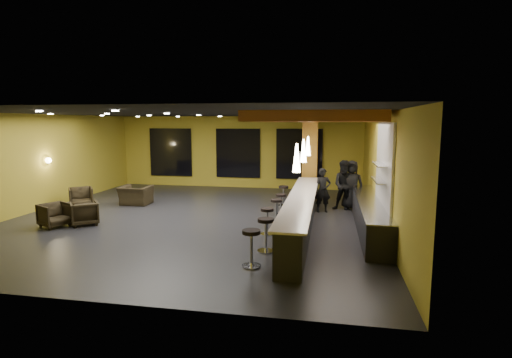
% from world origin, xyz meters
% --- Properties ---
extents(floor, '(12.00, 13.00, 0.10)m').
position_xyz_m(floor, '(0.00, 0.00, -0.05)').
color(floor, black).
rests_on(floor, ground).
extents(ceiling, '(12.00, 13.00, 0.10)m').
position_xyz_m(ceiling, '(0.00, 0.00, 3.55)').
color(ceiling, black).
extents(wall_back, '(12.00, 0.10, 3.50)m').
position_xyz_m(wall_back, '(0.00, 6.55, 1.75)').
color(wall_back, '#A99625').
rests_on(wall_back, floor).
extents(wall_front, '(12.00, 0.10, 3.50)m').
position_xyz_m(wall_front, '(0.00, -6.55, 1.75)').
color(wall_front, '#A99625').
rests_on(wall_front, floor).
extents(wall_left, '(0.10, 13.00, 3.50)m').
position_xyz_m(wall_left, '(-6.05, 0.00, 1.75)').
color(wall_left, '#A99625').
rests_on(wall_left, floor).
extents(wall_right, '(0.10, 13.00, 3.50)m').
position_xyz_m(wall_right, '(6.05, 0.00, 1.75)').
color(wall_right, '#A99625').
rests_on(wall_right, floor).
extents(wood_soffit, '(3.60, 8.00, 0.28)m').
position_xyz_m(wood_soffit, '(4.00, 1.00, 3.36)').
color(wood_soffit, '#AD5F32').
rests_on(wood_soffit, ceiling).
extents(window_left, '(2.20, 0.06, 2.40)m').
position_xyz_m(window_left, '(-3.50, 6.44, 1.70)').
color(window_left, black).
rests_on(window_left, wall_back).
extents(window_center, '(2.20, 0.06, 2.40)m').
position_xyz_m(window_center, '(0.00, 6.44, 1.70)').
color(window_center, black).
rests_on(window_center, wall_back).
extents(window_right, '(2.20, 0.06, 2.40)m').
position_xyz_m(window_right, '(3.00, 6.44, 1.70)').
color(window_right, black).
rests_on(window_right, wall_back).
extents(tile_backsplash, '(0.06, 3.20, 2.40)m').
position_xyz_m(tile_backsplash, '(5.96, -1.00, 2.00)').
color(tile_backsplash, white).
rests_on(tile_backsplash, wall_right).
extents(bar_counter, '(0.60, 8.00, 1.00)m').
position_xyz_m(bar_counter, '(3.65, -1.00, 0.50)').
color(bar_counter, black).
rests_on(bar_counter, floor).
extents(bar_top, '(0.78, 8.10, 0.05)m').
position_xyz_m(bar_top, '(3.65, -1.00, 1.02)').
color(bar_top, silver).
rests_on(bar_top, bar_counter).
extents(prep_counter, '(0.70, 6.00, 0.86)m').
position_xyz_m(prep_counter, '(5.65, -0.50, 0.43)').
color(prep_counter, black).
rests_on(prep_counter, floor).
extents(prep_top, '(0.72, 6.00, 0.03)m').
position_xyz_m(prep_top, '(5.65, -0.50, 0.89)').
color(prep_top, silver).
rests_on(prep_top, prep_counter).
extents(wall_shelf_lower, '(0.30, 1.50, 0.03)m').
position_xyz_m(wall_shelf_lower, '(5.82, -1.20, 1.60)').
color(wall_shelf_lower, silver).
rests_on(wall_shelf_lower, wall_right).
extents(wall_shelf_upper, '(0.30, 1.50, 0.03)m').
position_xyz_m(wall_shelf_upper, '(5.82, -1.20, 2.05)').
color(wall_shelf_upper, silver).
rests_on(wall_shelf_upper, wall_right).
extents(column, '(0.60, 0.60, 3.50)m').
position_xyz_m(column, '(3.65, 3.60, 1.75)').
color(column, olive).
rests_on(column, floor).
extents(wall_sconce, '(0.22, 0.22, 0.22)m').
position_xyz_m(wall_sconce, '(-5.88, 0.50, 1.80)').
color(wall_sconce, '#FFE5B2').
rests_on(wall_sconce, wall_left).
extents(pendant_0, '(0.20, 0.20, 0.70)m').
position_xyz_m(pendant_0, '(3.65, -3.00, 2.35)').
color(pendant_0, white).
rests_on(pendant_0, wood_soffit).
extents(pendant_1, '(0.20, 0.20, 0.70)m').
position_xyz_m(pendant_1, '(3.65, -0.50, 2.35)').
color(pendant_1, white).
rests_on(pendant_1, wood_soffit).
extents(pendant_2, '(0.20, 0.20, 0.70)m').
position_xyz_m(pendant_2, '(3.65, 2.00, 2.35)').
color(pendant_2, white).
rests_on(pendant_2, wood_soffit).
extents(staff_a, '(0.65, 0.50, 1.59)m').
position_xyz_m(staff_a, '(4.23, 1.63, 0.79)').
color(staff_a, black).
rests_on(staff_a, floor).
extents(staff_b, '(0.98, 0.81, 1.84)m').
position_xyz_m(staff_b, '(5.02, 2.07, 0.92)').
color(staff_b, black).
rests_on(staff_b, floor).
extents(staff_c, '(0.93, 0.64, 1.82)m').
position_xyz_m(staff_c, '(5.25, 2.28, 0.91)').
color(staff_c, black).
rests_on(staff_c, floor).
extents(armchair_a, '(1.07, 1.06, 0.73)m').
position_xyz_m(armchair_a, '(-3.87, -1.94, 0.37)').
color(armchair_a, black).
rests_on(armchair_a, floor).
extents(armchair_b, '(1.12, 1.13, 0.74)m').
position_xyz_m(armchair_b, '(-3.12, -1.56, 0.37)').
color(armchair_b, black).
rests_on(armchair_b, floor).
extents(armchair_c, '(1.16, 1.16, 0.76)m').
position_xyz_m(armchair_c, '(-4.81, 0.77, 0.38)').
color(armchair_c, black).
rests_on(armchair_c, floor).
extents(armchair_d, '(1.11, 0.97, 0.72)m').
position_xyz_m(armchair_d, '(-3.01, 1.63, 0.36)').
color(armchair_d, black).
rests_on(armchair_d, floor).
extents(bar_stool_0, '(0.43, 0.43, 0.85)m').
position_xyz_m(bar_stool_0, '(2.77, -4.25, 0.54)').
color(bar_stool_0, silver).
rests_on(bar_stool_0, floor).
extents(bar_stool_1, '(0.43, 0.43, 0.85)m').
position_xyz_m(bar_stool_1, '(2.92, -3.15, 0.54)').
color(bar_stool_1, silver).
rests_on(bar_stool_1, floor).
extents(bar_stool_2, '(0.39, 0.39, 0.77)m').
position_xyz_m(bar_stool_2, '(2.72, -1.63, 0.50)').
color(bar_stool_2, silver).
rests_on(bar_stool_2, floor).
extents(bar_stool_3, '(0.39, 0.39, 0.76)m').
position_xyz_m(bar_stool_3, '(2.80, -0.20, 0.49)').
color(bar_stool_3, silver).
rests_on(bar_stool_3, floor).
extents(bar_stool_4, '(0.37, 0.37, 0.73)m').
position_xyz_m(bar_stool_4, '(2.80, 0.89, 0.47)').
color(bar_stool_4, silver).
rests_on(bar_stool_4, floor).
extents(bar_stool_5, '(0.39, 0.39, 0.78)m').
position_xyz_m(bar_stool_5, '(2.72, 2.42, 0.50)').
color(bar_stool_5, silver).
rests_on(bar_stool_5, floor).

